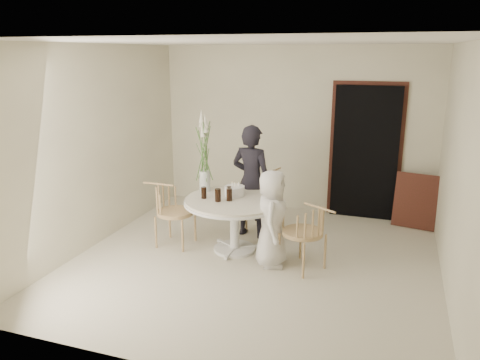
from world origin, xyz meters
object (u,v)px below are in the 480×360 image
(chair_left, at_px, (167,205))
(boy, at_px, (272,219))
(flower_vase, at_px, (204,153))
(chair_far, at_px, (269,192))
(chair_right, at_px, (311,228))
(girl, at_px, (251,181))
(birthday_cake, at_px, (235,191))
(table, at_px, (235,207))

(chair_left, bearing_deg, boy, -96.41)
(chair_left, xyz_separation_m, flower_vase, (0.45, 0.29, 0.70))
(boy, bearing_deg, chair_left, 71.99)
(chair_left, height_order, flower_vase, flower_vase)
(boy, bearing_deg, flower_vase, 55.39)
(chair_far, relative_size, chair_left, 1.02)
(chair_right, xyz_separation_m, girl, (-1.02, 0.89, 0.25))
(girl, bearing_deg, birthday_cake, 87.56)
(chair_left, relative_size, girl, 0.54)
(table, xyz_separation_m, birthday_cake, (-0.05, 0.14, 0.18))
(boy, distance_m, flower_vase, 1.35)
(birthday_cake, bearing_deg, boy, -32.79)
(chair_far, height_order, birthday_cake, birthday_cake)
(table, relative_size, flower_vase, 1.18)
(table, bearing_deg, chair_far, 77.37)
(chair_left, bearing_deg, chair_right, -95.70)
(table, height_order, flower_vase, flower_vase)
(chair_far, bearing_deg, flower_vase, -121.61)
(chair_right, xyz_separation_m, chair_left, (-2.03, 0.23, 0.00))
(table, bearing_deg, chair_right, -15.69)
(chair_far, xyz_separation_m, chair_left, (-1.17, -1.03, -0.01))
(chair_left, xyz_separation_m, boy, (1.53, -0.19, 0.05))
(girl, bearing_deg, table, 94.78)
(birthday_cake, xyz_separation_m, flower_vase, (-0.46, 0.07, 0.47))
(boy, relative_size, flower_vase, 1.09)
(chair_far, xyz_separation_m, boy, (0.36, -1.22, 0.04))
(chair_right, relative_size, boy, 0.71)
(chair_left, bearing_deg, chair_far, -47.98)
(table, bearing_deg, girl, 85.35)
(chair_right, height_order, boy, boy)
(flower_vase, bearing_deg, boy, -23.68)
(chair_far, bearing_deg, chair_left, -126.19)
(chair_right, bearing_deg, boy, -64.17)
(chair_right, xyz_separation_m, flower_vase, (-1.58, 0.51, 0.70))
(chair_far, height_order, girl, girl)
(table, distance_m, boy, 0.63)
(boy, bearing_deg, birthday_cake, 46.29)
(chair_left, height_order, boy, boy)
(table, distance_m, chair_far, 0.98)
(chair_left, bearing_deg, flower_vase, -56.93)
(girl, xyz_separation_m, birthday_cake, (-0.10, -0.45, -0.02))
(table, distance_m, birthday_cake, 0.23)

